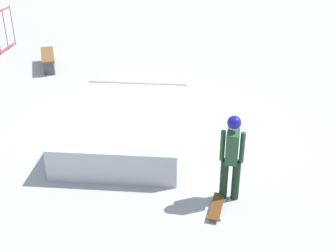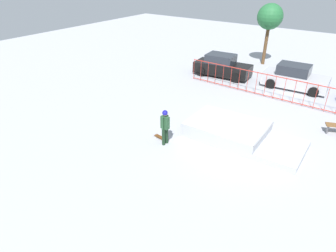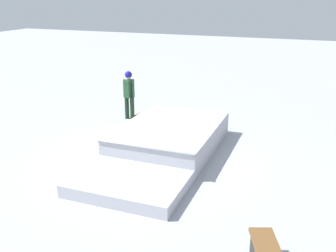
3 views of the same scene
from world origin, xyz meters
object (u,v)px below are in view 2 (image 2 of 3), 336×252
(parked_car_black, at_px, (222,66))
(distant_tree, at_px, (270,17))
(skater, at_px, (165,125))
(skateboard, at_px, (161,138))
(parked_car_silver, at_px, (295,78))
(skate_ramp, at_px, (236,133))

(parked_car_black, distance_m, distant_tree, 5.82)
(parked_car_black, height_order, distant_tree, distant_tree)
(skater, bearing_deg, skateboard, 155.67)
(skater, relative_size, skateboard, 2.10)
(parked_car_silver, bearing_deg, parked_car_black, -176.63)
(parked_car_silver, bearing_deg, skateboard, -109.70)
(skate_ramp, bearing_deg, skater, -137.19)
(parked_car_silver, bearing_deg, distant_tree, 127.88)
(parked_car_silver, bearing_deg, skate_ramp, -95.22)
(skater, bearing_deg, parked_car_silver, 80.51)
(parked_car_black, bearing_deg, parked_car_silver, 1.54)
(parked_car_black, relative_size, parked_car_silver, 1.01)
(skater, bearing_deg, skate_ramp, 48.92)
(parked_car_silver, height_order, distant_tree, distant_tree)
(skater, height_order, parked_car_silver, skater)
(skate_ramp, xyz_separation_m, parked_car_black, (-4.64, 7.93, 0.41))
(parked_car_black, bearing_deg, skater, -82.04)
(skater, xyz_separation_m, skateboard, (-0.40, 0.23, -0.93))
(parked_car_black, height_order, parked_car_silver, same)
(skater, xyz_separation_m, parked_car_silver, (2.93, 10.74, -0.28))
(skate_ramp, xyz_separation_m, distant_tree, (-3.13, 12.68, 3.41))
(skateboard, height_order, parked_car_silver, parked_car_silver)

